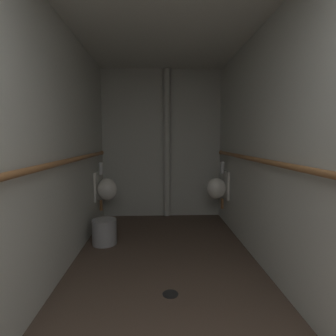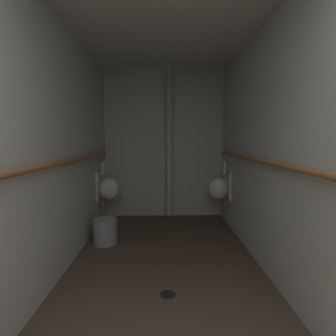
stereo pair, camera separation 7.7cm
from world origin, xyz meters
name	(u,v)px [view 1 (the left image)]	position (x,y,z in m)	size (l,w,h in m)	color
floor	(166,287)	(0.00, 2.26, -0.04)	(2.16, 4.64, 0.08)	#47382D
wall_left	(47,149)	(-1.05, 2.26, 1.27)	(0.06, 4.64, 2.54)	#B9BBB1
wall_right	(281,148)	(1.05, 2.26, 1.27)	(0.06, 4.64, 2.54)	#B9BBB1
wall_back	(162,144)	(0.00, 4.55, 1.27)	(2.16, 0.06, 2.54)	#B9BBB1
urinal_left_mid	(106,189)	(-0.87, 3.96, 0.60)	(0.32, 0.30, 0.76)	silver
urinal_right_mid	(218,187)	(0.87, 3.99, 0.60)	(0.32, 0.30, 0.76)	silver
supply_pipe_left	(57,164)	(-0.96, 2.25, 1.14)	(0.06, 3.89, 0.06)	#936038
supply_pipe_right	(271,163)	(0.96, 2.26, 1.14)	(0.06, 3.92, 0.06)	#936038
standpipe_back_wall	(167,144)	(0.09, 4.44, 1.27)	(0.11, 0.11, 2.49)	#B9BBB1
floor_drain	(170,294)	(0.03, 2.07, 0.00)	(0.14, 0.14, 0.01)	black
waste_bin	(104,232)	(-0.77, 3.25, 0.16)	(0.31, 0.31, 0.32)	gray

